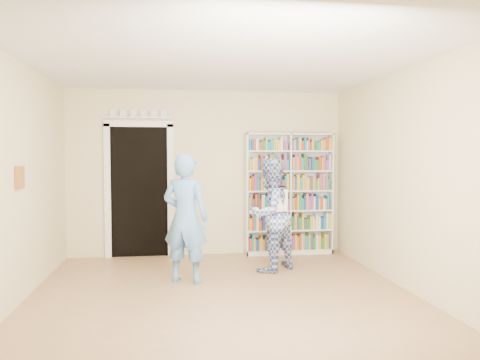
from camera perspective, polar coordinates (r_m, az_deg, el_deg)
The scene contains 11 objects.
floor at distance 5.50m, azimuth -1.98°, elevation -14.37°, with size 5.00×5.00×0.00m, color #A3734E.
ceiling at distance 5.35m, azimuth -2.03°, elevation 14.41°, with size 5.00×5.00×0.00m, color white.
wall_back at distance 7.74m, azimuth -4.02°, elevation 0.84°, with size 4.50×4.50×0.00m, color beige.
wall_left at distance 5.49m, azimuth -26.06°, elevation -0.34°, with size 5.00×5.00×0.00m, color beige.
wall_right at distance 5.94m, azimuth 20.13°, elevation 0.01°, with size 5.00×5.00×0.00m, color beige.
bookshelf at distance 7.82m, azimuth 5.99°, elevation -1.62°, with size 1.46×0.27×2.00m.
doorway at distance 7.73m, azimuth -12.17°, elevation -0.49°, with size 1.10×0.08×2.43m.
wall_art at distance 5.67m, azimuth -25.27°, elevation 0.28°, with size 0.03×0.25×0.25m, color brown.
man_blue at distance 6.09m, azimuth -6.66°, elevation -4.62°, with size 0.61×0.40×1.67m, color #5E94D2.
man_plaid at distance 6.66m, azimuth 3.66°, elevation -4.21°, with size 0.78×0.61×1.61m, color #304692.
paper_sheet at distance 6.47m, azimuth 5.02°, elevation -2.52°, with size 0.21×0.01×0.30m, color white.
Camera 1 is at (-0.57, -5.22, 1.64)m, focal length 35.00 mm.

